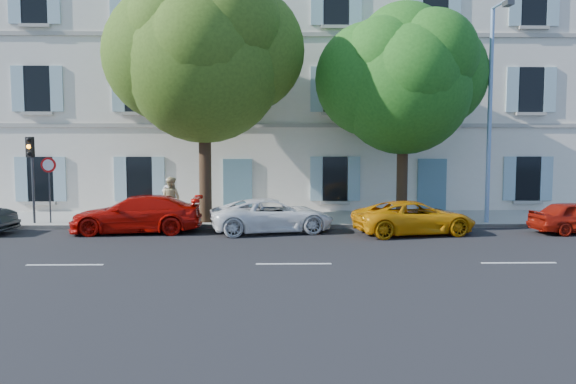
{
  "coord_description": "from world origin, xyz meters",
  "views": [
    {
      "loc": [
        -0.46,
        -18.58,
        3.15
      ],
      "look_at": [
        -0.03,
        2.0,
        1.4
      ],
      "focal_mm": 35.0,
      "sensor_mm": 36.0,
      "label": 1
    }
  ],
  "objects_px": {
    "car_red_coupe": "(137,214)",
    "car_yellow_supercar": "(414,218)",
    "pedestrian_a": "(170,198)",
    "traffic_light": "(31,161)",
    "car_white_coupe": "(272,215)",
    "pedestrian_b": "(171,199)",
    "tree_left": "(204,63)",
    "tree_right": "(404,87)",
    "road_sign": "(49,176)",
    "street_lamp": "(492,102)"
  },
  "relations": [
    {
      "from": "tree_left",
      "to": "street_lamp",
      "type": "xyz_separation_m",
      "value": [
        10.87,
        -0.5,
        -1.47
      ]
    },
    {
      "from": "pedestrian_b",
      "to": "road_sign",
      "type": "bearing_deg",
      "value": 31.29
    },
    {
      "from": "road_sign",
      "to": "pedestrian_a",
      "type": "bearing_deg",
      "value": 11.82
    },
    {
      "from": "car_white_coupe",
      "to": "street_lamp",
      "type": "height_order",
      "value": "street_lamp"
    },
    {
      "from": "road_sign",
      "to": "tree_right",
      "type": "bearing_deg",
      "value": 1.77
    },
    {
      "from": "tree_right",
      "to": "car_white_coupe",
      "type": "bearing_deg",
      "value": -158.08
    },
    {
      "from": "car_white_coupe",
      "to": "traffic_light",
      "type": "distance_m",
      "value": 9.42
    },
    {
      "from": "tree_right",
      "to": "car_red_coupe",
      "type": "bearing_deg",
      "value": -168.32
    },
    {
      "from": "car_yellow_supercar",
      "to": "traffic_light",
      "type": "bearing_deg",
      "value": 70.74
    },
    {
      "from": "car_white_coupe",
      "to": "pedestrian_b",
      "type": "distance_m",
      "value": 4.51
    },
    {
      "from": "car_white_coupe",
      "to": "pedestrian_b",
      "type": "bearing_deg",
      "value": 50.49
    },
    {
      "from": "tree_right",
      "to": "pedestrian_b",
      "type": "relative_size",
      "value": 4.73
    },
    {
      "from": "car_yellow_supercar",
      "to": "tree_right",
      "type": "distance_m",
      "value": 5.48
    },
    {
      "from": "car_red_coupe",
      "to": "car_yellow_supercar",
      "type": "bearing_deg",
      "value": 83.28
    },
    {
      "from": "tree_left",
      "to": "tree_right",
      "type": "bearing_deg",
      "value": 2.54
    },
    {
      "from": "road_sign",
      "to": "pedestrian_b",
      "type": "height_order",
      "value": "road_sign"
    },
    {
      "from": "tree_right",
      "to": "street_lamp",
      "type": "height_order",
      "value": "tree_right"
    },
    {
      "from": "car_yellow_supercar",
      "to": "pedestrian_b",
      "type": "bearing_deg",
      "value": 62.49
    },
    {
      "from": "tree_right",
      "to": "pedestrian_b",
      "type": "distance_m",
      "value": 10.11
    },
    {
      "from": "car_yellow_supercar",
      "to": "tree_right",
      "type": "height_order",
      "value": "tree_right"
    },
    {
      "from": "tree_right",
      "to": "street_lamp",
      "type": "bearing_deg",
      "value": -14.86
    },
    {
      "from": "car_yellow_supercar",
      "to": "car_red_coupe",
      "type": "bearing_deg",
      "value": 75.47
    },
    {
      "from": "car_white_coupe",
      "to": "pedestrian_a",
      "type": "distance_m",
      "value": 4.88
    },
    {
      "from": "car_red_coupe",
      "to": "street_lamp",
      "type": "height_order",
      "value": "street_lamp"
    },
    {
      "from": "street_lamp",
      "to": "pedestrian_b",
      "type": "relative_size",
      "value": 4.7
    },
    {
      "from": "street_lamp",
      "to": "tree_right",
      "type": "bearing_deg",
      "value": 165.14
    },
    {
      "from": "car_white_coupe",
      "to": "tree_left",
      "type": "relative_size",
      "value": 0.47
    },
    {
      "from": "pedestrian_b",
      "to": "street_lamp",
      "type": "bearing_deg",
      "value": -157.87
    },
    {
      "from": "car_red_coupe",
      "to": "traffic_light",
      "type": "distance_m",
      "value": 4.88
    },
    {
      "from": "street_lamp",
      "to": "tree_left",
      "type": "bearing_deg",
      "value": 177.38
    },
    {
      "from": "road_sign",
      "to": "pedestrian_b",
      "type": "relative_size",
      "value": 1.45
    },
    {
      "from": "tree_right",
      "to": "pedestrian_a",
      "type": "xyz_separation_m",
      "value": [
        -9.26,
        0.5,
        -4.39
      ]
    },
    {
      "from": "road_sign",
      "to": "street_lamp",
      "type": "height_order",
      "value": "street_lamp"
    },
    {
      "from": "pedestrian_a",
      "to": "tree_left",
      "type": "bearing_deg",
      "value": 136.09
    },
    {
      "from": "tree_right",
      "to": "pedestrian_a",
      "type": "height_order",
      "value": "tree_right"
    },
    {
      "from": "car_yellow_supercar",
      "to": "tree_left",
      "type": "relative_size",
      "value": 0.45
    },
    {
      "from": "car_red_coupe",
      "to": "pedestrian_a",
      "type": "xyz_separation_m",
      "value": [
        0.69,
        2.56,
        0.33
      ]
    },
    {
      "from": "road_sign",
      "to": "pedestrian_a",
      "type": "distance_m",
      "value": 4.61
    },
    {
      "from": "tree_left",
      "to": "pedestrian_b",
      "type": "xyz_separation_m",
      "value": [
        -1.4,
        0.34,
        -5.21
      ]
    },
    {
      "from": "traffic_light",
      "to": "pedestrian_a",
      "type": "bearing_deg",
      "value": 12.87
    },
    {
      "from": "tree_right",
      "to": "road_sign",
      "type": "bearing_deg",
      "value": -178.23
    },
    {
      "from": "car_white_coupe",
      "to": "street_lamp",
      "type": "xyz_separation_m",
      "value": [
        8.28,
        1.22,
        4.14
      ]
    },
    {
      "from": "car_white_coupe",
      "to": "tree_right",
      "type": "bearing_deg",
      "value": -80.35
    },
    {
      "from": "pedestrian_a",
      "to": "traffic_light",
      "type": "bearing_deg",
      "value": -2.43
    },
    {
      "from": "tree_left",
      "to": "road_sign",
      "type": "height_order",
      "value": "tree_left"
    },
    {
      "from": "car_yellow_supercar",
      "to": "tree_right",
      "type": "relative_size",
      "value": 0.52
    },
    {
      "from": "car_yellow_supercar",
      "to": "pedestrian_b",
      "type": "xyz_separation_m",
      "value": [
        -8.98,
        2.62,
        0.42
      ]
    },
    {
      "from": "tree_right",
      "to": "traffic_light",
      "type": "relative_size",
      "value": 2.49
    },
    {
      "from": "street_lamp",
      "to": "pedestrian_a",
      "type": "distance_m",
      "value": 13.04
    },
    {
      "from": "car_white_coupe",
      "to": "tree_right",
      "type": "xyz_separation_m",
      "value": [
        5.12,
        2.06,
        4.78
      ]
    }
  ]
}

